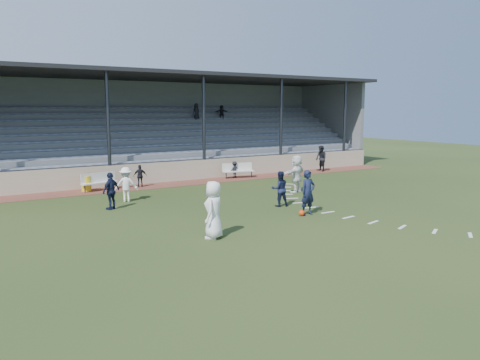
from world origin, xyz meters
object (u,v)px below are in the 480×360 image
Objects in this scene: bench_left at (99,180)px; bench_right at (238,169)px; official at (321,158)px; trash_bin at (86,184)px; player_white_lead at (214,210)px; player_navy_lead at (308,193)px; football at (302,213)px.

bench_left and bench_right have the same top height.
bench_right is at bearing -13.53° from bench_left.
bench_left is 1.12× the size of official.
trash_bin is at bearing -85.62° from official.
player_white_lead is 5.15m from player_navy_lead.
bench_left is 11.79m from football.
football is 14.39m from official.
player_navy_lead is (6.43, -10.50, 0.51)m from trash_bin.
football is at bearing -39.05° from official.
player_white_lead reaches higher than player_navy_lead.
trash_bin is at bearing 157.51° from bench_left.
trash_bin is at bearing 120.76° from player_navy_lead.
player_white_lead reaches higher than official.
bench_left is 1.09× the size of player_navy_lead.
trash_bin is 12.18m from football.
player_navy_lead is at bearing -38.18° from official.
bench_right is at bearing -169.74° from player_white_lead.
football is at bearing -76.51° from bench_left.
football is (6.07, -10.56, -0.31)m from trash_bin.
player_white_lead is 1.05× the size of player_navy_lead.
football is 0.89m from player_navy_lead.
trash_bin is 11.70m from player_white_lead.
bench_right is 11.06m from football.
official is at bearing 45.60° from player_navy_lead.
trash_bin reaches higher than football.
trash_bin is at bearing -128.06° from player_white_lead.
bench_right is at bearing -86.89° from official.
official is at bearing 172.51° from player_white_lead.
trash_bin is 12.32m from player_navy_lead.
bench_left is 1.04× the size of player_white_lead.
player_white_lead is (-4.67, -1.05, 0.86)m from football.
player_white_lead reaches higher than trash_bin.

